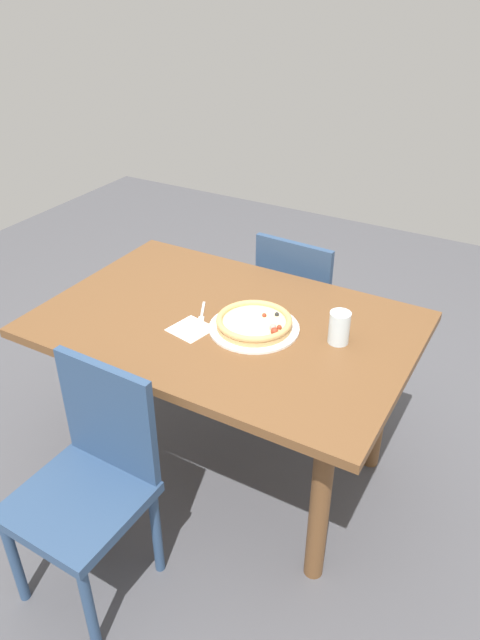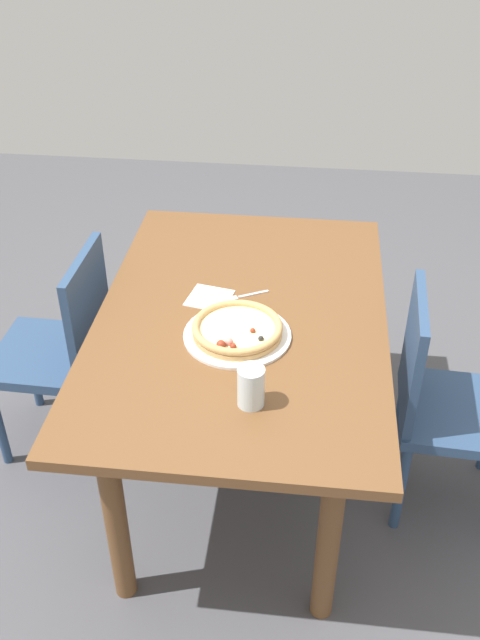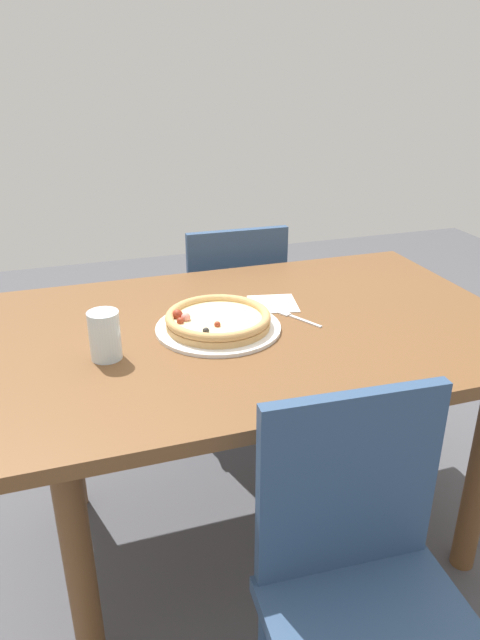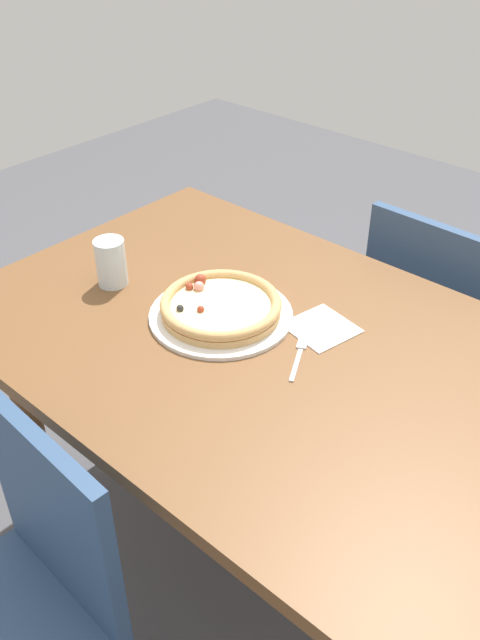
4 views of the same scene
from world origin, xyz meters
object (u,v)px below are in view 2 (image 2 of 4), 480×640
(chair_near, at_px, (441,399))
(napkin, at_px, (209,298))
(drinking_glass, at_px, (251,387))
(plate, at_px, (238,335))
(chair_far, at_px, (63,346))
(dining_table, at_px, (242,339))
(fork, at_px, (242,296))
(pizza, at_px, (238,329))

(chair_near, distance_m, napkin, 0.86)
(chair_near, distance_m, drinking_glass, 0.81)
(plate, height_order, drinking_glass, drinking_glass)
(chair_far, height_order, plate, chair_far)
(chair_near, xyz_separation_m, plate, (-0.10, 0.68, 0.29))
(dining_table, bearing_deg, chair_far, 80.24)
(fork, distance_m, napkin, 0.11)
(chair_far, xyz_separation_m, drinking_glass, (-0.55, -0.76, 0.34))
(napkin, bearing_deg, plate, -148.99)
(drinking_glass, height_order, napkin, drinking_glass)
(chair_far, distance_m, plate, 0.79)
(fork, xyz_separation_m, drinking_glass, (-0.53, -0.08, 0.06))
(chair_near, relative_size, pizza, 3.02)
(pizza, relative_size, drinking_glass, 2.34)
(pizza, distance_m, drinking_glass, 0.31)
(dining_table, distance_m, pizza, 0.18)
(chair_far, relative_size, fork, 5.59)
(chair_far, distance_m, drinking_glass, 1.00)
(plate, xyz_separation_m, drinking_glass, (-0.31, -0.07, 0.06))
(chair_far, height_order, drinking_glass, drinking_glass)
(pizza, height_order, fork, pizza)
(plate, bearing_deg, chair_near, -81.76)
(chair_far, distance_m, napkin, 0.64)
(dining_table, height_order, fork, fork)
(drinking_glass, bearing_deg, napkin, 20.79)
(drinking_glass, bearing_deg, pizza, 13.12)
(dining_table, relative_size, plate, 4.17)
(chair_near, relative_size, chair_far, 1.00)
(dining_table, xyz_separation_m, pizza, (-0.12, -0.00, 0.13))
(dining_table, bearing_deg, plate, -178.57)
(chair_near, bearing_deg, drinking_glass, -53.54)
(chair_near, height_order, napkin, chair_near)
(dining_table, distance_m, chair_near, 0.71)
(chair_near, bearing_deg, plate, -78.72)
(plate, height_order, fork, plate)
(chair_near, relative_size, plate, 2.53)
(chair_far, height_order, pizza, chair_far)
(dining_table, distance_m, napkin, 0.18)
(napkin, bearing_deg, chair_near, -97.45)
(drinking_glass, distance_m, napkin, 0.55)
(pizza, distance_m, napkin, 0.24)
(plate, height_order, napkin, plate)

